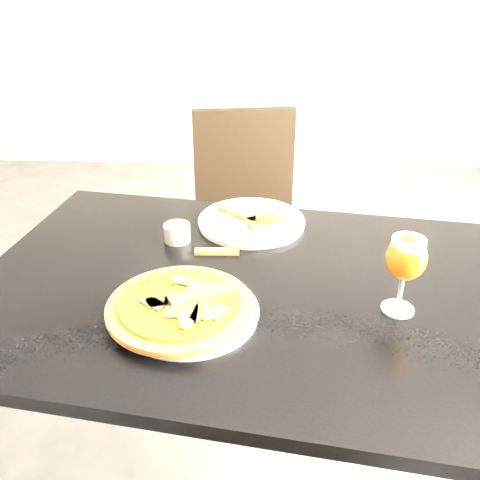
{
  "coord_description": "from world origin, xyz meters",
  "views": [
    {
      "loc": [
        0.12,
        -0.71,
        1.39
      ],
      "look_at": [
        0.08,
        0.31,
        0.83
      ],
      "focal_mm": 40.0,
      "sensor_mm": 36.0,
      "label": 1
    }
  ],
  "objects_px": {
    "dining_table": "(250,317)",
    "pizza": "(180,305)",
    "chair_far": "(247,219)",
    "beer_glass": "(406,259)"
  },
  "relations": [
    {
      "from": "chair_far",
      "to": "pizza",
      "type": "relative_size",
      "value": 3.02
    },
    {
      "from": "dining_table",
      "to": "pizza",
      "type": "relative_size",
      "value": 4.53
    },
    {
      "from": "dining_table",
      "to": "pizza",
      "type": "height_order",
      "value": "pizza"
    },
    {
      "from": "chair_far",
      "to": "beer_glass",
      "type": "relative_size",
      "value": 5.25
    },
    {
      "from": "chair_far",
      "to": "beer_glass",
      "type": "xyz_separation_m",
      "value": [
        0.33,
        -0.94,
        0.39
      ]
    },
    {
      "from": "dining_table",
      "to": "beer_glass",
      "type": "bearing_deg",
      "value": -6.73
    },
    {
      "from": "dining_table",
      "to": "chair_far",
      "type": "distance_m",
      "value": 0.87
    },
    {
      "from": "chair_far",
      "to": "pizza",
      "type": "bearing_deg",
      "value": -104.19
    },
    {
      "from": "dining_table",
      "to": "pizza",
      "type": "distance_m",
      "value": 0.21
    },
    {
      "from": "pizza",
      "to": "beer_glass",
      "type": "height_order",
      "value": "beer_glass"
    }
  ]
}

